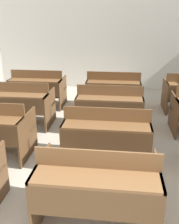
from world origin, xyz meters
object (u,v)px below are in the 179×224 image
object	(u,v)px
bench_third_left	(19,103)
bench_third_center	(110,107)
bench_back_left	(38,88)
bench_back_center	(113,90)
bench_front_center	(97,186)
bench_second_center	(107,135)

from	to	relation	value
bench_third_left	bench_third_center	size ratio (longest dim) A/B	1.00
bench_back_left	bench_back_center	bearing A→B (deg)	0.45
bench_front_center	bench_third_center	bearing A→B (deg)	89.84
bench_back_left	bench_third_left	bearing A→B (deg)	-89.80
bench_front_center	bench_back_center	size ratio (longest dim) A/B	1.00
bench_second_center	bench_back_left	distance (m)	3.05
bench_back_left	bench_back_center	distance (m)	1.81
bench_third_left	bench_back_center	bearing A→B (deg)	33.87
bench_back_left	bench_back_center	world-z (taller)	same
bench_third_center	bench_back_left	distance (m)	2.16
bench_back_left	bench_back_center	size ratio (longest dim) A/B	1.00
bench_third_center	bench_back_left	world-z (taller)	same
bench_second_center	bench_front_center	bearing A→B (deg)	-91.11
bench_front_center	bench_back_left	distance (m)	4.09
bench_front_center	bench_second_center	distance (m)	1.23
bench_third_left	bench_front_center	bearing A→B (deg)	-54.51
bench_second_center	bench_third_center	world-z (taller)	same
bench_third_center	bench_back_center	xyz separation A→B (m)	(0.03, 1.23, 0.00)
bench_front_center	bench_third_left	bearing A→B (deg)	125.49
bench_second_center	bench_third_center	size ratio (longest dim) A/B	1.00
bench_third_center	bench_second_center	bearing A→B (deg)	-89.23
bench_front_center	bench_back_center	distance (m)	3.70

